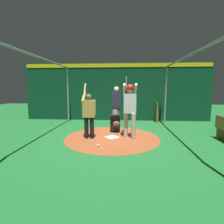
{
  "coord_description": "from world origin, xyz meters",
  "views": [
    {
      "loc": [
        6.1,
        0.43,
        1.82
      ],
      "look_at": [
        0.0,
        0.0,
        0.95
      ],
      "focal_mm": 27.47,
      "sensor_mm": 36.0,
      "label": 1
    }
  ],
  "objects_px": {
    "umpire": "(116,104)",
    "bat_rack": "(156,112)",
    "catcher": "(115,123)",
    "home_plate": "(112,137)",
    "visitor": "(89,113)",
    "batter": "(130,105)",
    "baseball_0": "(98,145)"
  },
  "relations": [
    {
      "from": "catcher",
      "to": "baseball_0",
      "type": "xyz_separation_m",
      "value": [
        1.91,
        -0.44,
        -0.32
      ]
    },
    {
      "from": "visitor",
      "to": "batter",
      "type": "bearing_deg",
      "value": 97.42
    },
    {
      "from": "bat_rack",
      "to": "catcher",
      "type": "bearing_deg",
      "value": -41.38
    },
    {
      "from": "umpire",
      "to": "visitor",
      "type": "xyz_separation_m",
      "value": [
        1.77,
        -0.9,
        -0.14
      ]
    },
    {
      "from": "home_plate",
      "to": "bat_rack",
      "type": "xyz_separation_m",
      "value": [
        -3.26,
        2.18,
        0.48
      ]
    },
    {
      "from": "umpire",
      "to": "visitor",
      "type": "distance_m",
      "value": 1.99
    },
    {
      "from": "batter",
      "to": "umpire",
      "type": "xyz_separation_m",
      "value": [
        -1.62,
        -0.55,
        -0.13
      ]
    },
    {
      "from": "batter",
      "to": "visitor",
      "type": "relative_size",
      "value": 1.14
    },
    {
      "from": "catcher",
      "to": "umpire",
      "type": "xyz_separation_m",
      "value": [
        -0.76,
        0.01,
        0.7
      ]
    },
    {
      "from": "home_plate",
      "to": "visitor",
      "type": "xyz_separation_m",
      "value": [
        0.13,
        -0.82,
        0.91
      ]
    },
    {
      "from": "baseball_0",
      "to": "bat_rack",
      "type": "bearing_deg",
      "value": 149.4
    },
    {
      "from": "home_plate",
      "to": "visitor",
      "type": "height_order",
      "value": "visitor"
    },
    {
      "from": "home_plate",
      "to": "baseball_0",
      "type": "relative_size",
      "value": 5.68
    },
    {
      "from": "catcher",
      "to": "umpire",
      "type": "bearing_deg",
      "value": 179.46
    },
    {
      "from": "home_plate",
      "to": "bat_rack",
      "type": "bearing_deg",
      "value": 146.24
    },
    {
      "from": "visitor",
      "to": "baseball_0",
      "type": "bearing_deg",
      "value": 28.61
    },
    {
      "from": "umpire",
      "to": "visitor",
      "type": "height_order",
      "value": "visitor"
    },
    {
      "from": "home_plate",
      "to": "baseball_0",
      "type": "height_order",
      "value": "baseball_0"
    },
    {
      "from": "bat_rack",
      "to": "visitor",
      "type": "bearing_deg",
      "value": -41.47
    },
    {
      "from": "home_plate",
      "to": "visitor",
      "type": "bearing_deg",
      "value": -80.7
    },
    {
      "from": "visitor",
      "to": "bat_rack",
      "type": "distance_m",
      "value": 4.56
    },
    {
      "from": "batter",
      "to": "catcher",
      "type": "relative_size",
      "value": 2.39
    },
    {
      "from": "bat_rack",
      "to": "batter",
      "type": "bearing_deg",
      "value": -25.45
    },
    {
      "from": "batter",
      "to": "visitor",
      "type": "xyz_separation_m",
      "value": [
        0.15,
        -1.46,
        -0.27
      ]
    },
    {
      "from": "batter",
      "to": "bat_rack",
      "type": "distance_m",
      "value": 3.67
    },
    {
      "from": "umpire",
      "to": "baseball_0",
      "type": "distance_m",
      "value": 2.89
    },
    {
      "from": "batter",
      "to": "umpire",
      "type": "relative_size",
      "value": 1.2
    },
    {
      "from": "catcher",
      "to": "umpire",
      "type": "relative_size",
      "value": 0.5
    },
    {
      "from": "visitor",
      "to": "baseball_0",
      "type": "relative_size",
      "value": 26.77
    },
    {
      "from": "home_plate",
      "to": "baseball_0",
      "type": "distance_m",
      "value": 1.1
    },
    {
      "from": "home_plate",
      "to": "catcher",
      "type": "bearing_deg",
      "value": 175.0
    },
    {
      "from": "umpire",
      "to": "bat_rack",
      "type": "bearing_deg",
      "value": 127.87
    }
  ]
}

